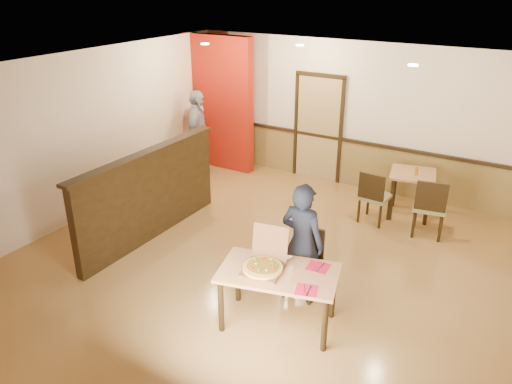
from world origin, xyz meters
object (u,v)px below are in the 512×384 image
at_px(side_chair_right, 430,205).
at_px(condiment, 417,171).
at_px(main_table, 279,279).
at_px(side_chair_left, 374,195).
at_px(passerby, 198,134).
at_px(pizza_box, 264,265).
at_px(diner_chair, 304,259).
at_px(diner, 302,243).
at_px(side_table, 412,183).

relative_size(side_chair_right, condiment, 6.95).
height_order(main_table, side_chair_left, side_chair_left).
relative_size(passerby, pizza_box, 3.01).
bearing_deg(passerby, diner_chair, -146.90).
xyz_separation_m(diner, condiment, (0.61, 3.10, 0.06)).
bearing_deg(side_table, pizza_box, -100.39).
distance_m(side_chair_left, condiment, 0.84).
distance_m(main_table, diner, 0.65).
height_order(main_table, condiment, condiment).
height_order(diner_chair, diner, diner).
height_order(side_chair_left, diner, diner).
distance_m(diner, passerby, 4.72).
bearing_deg(condiment, diner, -101.04).
bearing_deg(side_chair_right, main_table, 62.62).
distance_m(side_chair_right, passerby, 4.81).
relative_size(diner_chair, diner, 0.56).
relative_size(main_table, condiment, 10.70).
relative_size(pizza_box, condiment, 4.12).
bearing_deg(pizza_box, main_table, 4.72).
distance_m(main_table, side_chair_right, 3.32).
relative_size(diner_chair, side_chair_right, 0.90).
relative_size(diner_chair, side_table, 1.02).
bearing_deg(diner_chair, diner, -84.57).
xyz_separation_m(side_chair_right, pizza_box, (-1.17, -3.22, 0.25)).
bearing_deg(side_chair_right, pizza_box, 60.14).
bearing_deg(passerby, pizza_box, -155.43).
height_order(side_chair_left, passerby, passerby).
distance_m(main_table, passerby, 5.13).
xyz_separation_m(diner_chair, side_chair_right, (1.03, 2.39, 0.05)).
xyz_separation_m(diner_chair, passerby, (-3.76, 2.67, 0.40)).
xyz_separation_m(side_table, condiment, (0.06, -0.06, 0.25)).
xyz_separation_m(side_table, pizza_box, (-0.70, -3.84, 0.19)).
relative_size(passerby, condiment, 12.39).
relative_size(side_table, condiment, 6.13).
height_order(diner_chair, side_table, diner_chair).
relative_size(main_table, side_chair_right, 1.54).
bearing_deg(side_table, main_table, -98.01).
relative_size(diner, pizza_box, 2.73).
bearing_deg(condiment, pizza_box, -101.45).
distance_m(side_chair_left, diner, 2.56).
xyz_separation_m(side_table, passerby, (-4.33, -0.35, 0.28)).
bearing_deg(diner, diner_chair, -77.10).
height_order(side_chair_right, condiment, side_chair_right).
xyz_separation_m(main_table, diner, (-0.01, 0.63, 0.18)).
height_order(side_chair_left, side_table, side_chair_left).
xyz_separation_m(side_chair_left, side_table, (0.46, 0.62, 0.11)).
bearing_deg(pizza_box, diner_chair, 70.02).
bearing_deg(main_table, passerby, 123.01).
height_order(diner_chair, side_chair_right, side_chair_right).
distance_m(main_table, condiment, 3.79).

